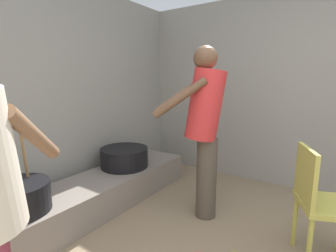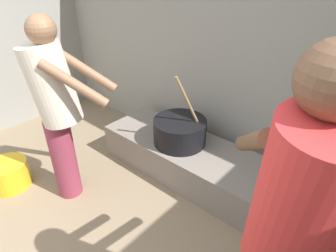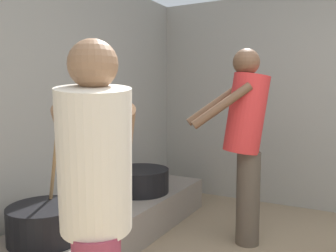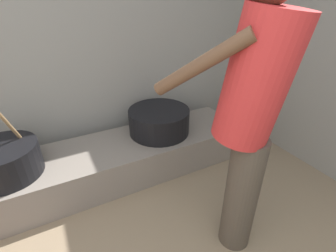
{
  "view_description": "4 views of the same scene",
  "coord_description": "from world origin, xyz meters",
  "views": [
    {
      "loc": [
        -1.07,
        -0.03,
        1.35
      ],
      "look_at": [
        0.79,
        1.23,
        0.94
      ],
      "focal_mm": 26.92,
      "sensor_mm": 36.0,
      "label": 1
    },
    {
      "loc": [
        1.2,
        0.2,
        1.82
      ],
      "look_at": [
        0.07,
        1.5,
        0.81
      ],
      "focal_mm": 30.89,
      "sensor_mm": 36.0,
      "label": 2
    },
    {
      "loc": [
        -1.81,
        0.2,
        1.31
      ],
      "look_at": [
        0.33,
        1.35,
        1.07
      ],
      "focal_mm": 37.62,
      "sensor_mm": 36.0,
      "label": 3
    },
    {
      "loc": [
        0.18,
        0.2,
        1.49
      ],
      "look_at": [
        0.71,
        1.23,
        0.86
      ],
      "focal_mm": 26.14,
      "sensor_mm": 36.0,
      "label": 4
    }
  ],
  "objects": [
    {
      "name": "cooking_pot_main",
      "position": [
        -0.21,
        1.99,
        0.44
      ],
      "size": [
        0.49,
        0.49,
        0.69
      ],
      "color": "black",
      "rests_on": "hearth_ledge"
    },
    {
      "name": "bucket_yellow_plastic",
      "position": [
        -1.23,
        0.8,
        0.12
      ],
      "size": [
        0.35,
        0.35,
        0.24
      ],
      "primitive_type": "cylinder",
      "color": "gold",
      "rests_on": "ground_plane"
    },
    {
      "name": "hearth_ledge",
      "position": [
        0.42,
        2.0,
        0.16
      ],
      "size": [
        2.78,
        0.6,
        0.32
      ],
      "primitive_type": "cube",
      "color": "slate",
      "rests_on": "ground_plane"
    },
    {
      "name": "block_enclosure_rear",
      "position": [
        0.0,
        2.52,
        1.2
      ],
      "size": [
        5.02,
        0.2,
        2.4
      ],
      "primitive_type": "cube",
      "color": "gray",
      "rests_on": "ground_plane"
    },
    {
      "name": "cooking_pot_secondary",
      "position": [
        1.04,
        2.04,
        0.44
      ],
      "size": [
        0.56,
        0.56,
        0.23
      ],
      "color": "black",
      "rests_on": "hearth_ledge"
    },
    {
      "name": "cook_in_red_shirt",
      "position": [
        1.07,
        1.01,
        0.95
      ],
      "size": [
        0.64,
        0.74,
        1.66
      ],
      "color": "#4C4238",
      "rests_on": "ground_plane"
    },
    {
      "name": "cook_in_cream_shirt",
      "position": [
        -0.72,
        1.12,
        0.86
      ],
      "size": [
        0.7,
        0.64,
        1.52
      ],
      "color": "#8C3347",
      "rests_on": "ground_plane"
    }
  ]
}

